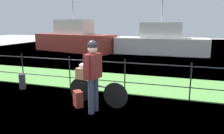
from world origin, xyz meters
TOP-DOWN VIEW (x-y plane):
  - ground_plane at (0.00, 0.00)m, footprint 60.00×60.00m
  - grass_strip at (0.00, 2.99)m, footprint 27.00×2.40m
  - harbor_water at (0.00, 12.93)m, footprint 30.00×30.00m
  - iron_fence at (0.00, 1.80)m, footprint 18.04×0.04m
  - bicycle_main at (-0.47, 0.78)m, footprint 1.65×0.28m
  - wooden_crate at (-0.83, 0.82)m, footprint 0.40×0.29m
  - terrier_dog at (-0.81, 0.82)m, footprint 0.32×0.18m
  - cyclist_person at (-0.36, 0.31)m, footprint 0.31×0.54m
  - backpack_on_paving at (-0.86, 0.50)m, footprint 0.32×0.33m
  - mooring_bollard at (-3.22, 1.30)m, footprint 0.20×0.20m
  - moored_boat_near at (-6.27, 10.54)m, footprint 6.73×3.32m
  - moored_boat_mid at (0.13, 10.99)m, footprint 6.14×2.04m

SIDE VIEW (x-z plane):
  - ground_plane at x=0.00m, z-range 0.00..0.00m
  - harbor_water at x=0.00m, z-range 0.00..0.00m
  - grass_strip at x=0.00m, z-range 0.00..0.03m
  - backpack_on_paving at x=-0.86m, z-range 0.00..0.40m
  - mooring_bollard at x=-3.22m, z-range 0.00..0.48m
  - bicycle_main at x=-0.47m, z-range 0.02..0.66m
  - iron_fence at x=0.00m, z-range 0.09..1.13m
  - wooden_crate at x=-0.83m, z-range 0.64..0.92m
  - moored_boat_mid at x=0.13m, z-range -1.08..2.67m
  - moored_boat_near at x=-6.27m, z-range -1.09..2.86m
  - terrier_dog at x=-0.81m, z-range 0.91..1.09m
  - cyclist_person at x=-0.36m, z-range 0.16..1.84m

